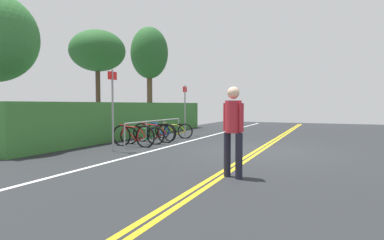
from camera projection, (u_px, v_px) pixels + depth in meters
The scene contains 16 objects.
ground_plane at pixel (259, 151), 10.15m from camera, with size 32.44×12.77×0.05m, color #232628.
centre_line_yellow_inner at pixel (262, 151), 10.12m from camera, with size 29.20×0.10×0.00m, color gold.
centre_line_yellow_outer at pixel (257, 150), 10.18m from camera, with size 29.20×0.10×0.00m, color gold.
bike_lane_stripe_white at pixel (172, 146), 11.34m from camera, with size 29.20×0.12×0.00m, color white.
bike_rack at pixel (156, 126), 12.38m from camera, with size 4.10×0.05×0.84m.
bicycle_0 at pixel (133, 136), 11.04m from camera, with size 0.46×1.73×0.78m.
bicycle_1 at pixel (142, 135), 11.72m from camera, with size 0.60×1.59×0.68m.
bicycle_2 at pixel (154, 133), 12.36m from camera, with size 0.46×1.83×0.77m.
bicycle_3 at pixel (161, 132), 13.10m from camera, with size 0.59×1.59×0.71m.
bicycle_4 at pixel (174, 131), 13.83m from camera, with size 0.49×1.64×0.68m.
pedestrian at pixel (233, 125), 6.35m from camera, with size 0.32×0.46×1.79m.
sign_post_near at pixel (113, 103), 9.82m from camera, with size 0.36×0.07×2.48m.
sign_post_far at pixel (185, 106), 14.87m from camera, with size 0.36×0.06×2.30m.
hedge_backdrop at pixel (130, 119), 14.60m from camera, with size 13.05×1.23×1.52m, color #387533.
tree_mid at pixel (97, 51), 15.36m from camera, with size 2.61×2.61×4.93m.
tree_far_right at pixel (149, 54), 18.89m from camera, with size 2.17×2.17×5.92m.
Camera 1 is at (-10.10, -2.05, 1.44)m, focal length 30.45 mm.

